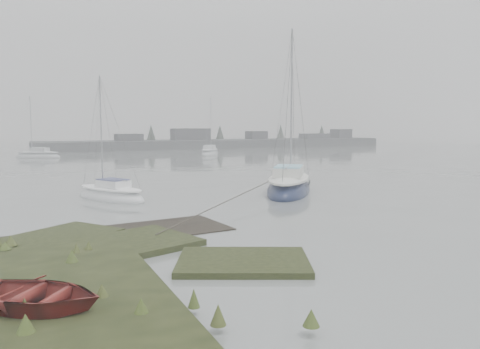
# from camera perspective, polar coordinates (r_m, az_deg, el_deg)

# --- Properties ---
(ground) EXTENTS (160.00, 160.00, 0.00)m
(ground) POSITION_cam_1_polar(r_m,az_deg,el_deg) (42.07, -18.26, 0.57)
(ground) COLOR slate
(ground) RESTS_ON ground
(far_shoreline) EXTENTS (60.00, 8.00, 4.15)m
(far_shoreline) POSITION_cam_1_polar(r_m,az_deg,el_deg) (80.08, -1.60, 3.91)
(far_shoreline) COLOR #4C4F51
(far_shoreline) RESTS_ON ground
(sailboat_main) EXTENTS (6.03, 7.01, 9.90)m
(sailboat_main) POSITION_cam_1_polar(r_m,az_deg,el_deg) (26.34, 5.98, -1.55)
(sailboat_main) COLOR #121A37
(sailboat_main) RESTS_ON ground
(sailboat_white) EXTENTS (3.69, 4.96, 6.77)m
(sailboat_white) POSITION_cam_1_polar(r_m,az_deg,el_deg) (24.75, -15.47, -2.45)
(sailboat_white) COLOR silver
(sailboat_white) RESTS_ON ground
(sailboat_far_b) EXTENTS (4.72, 5.82, 8.08)m
(sailboat_far_b) POSITION_cam_1_polar(r_m,az_deg,el_deg) (60.59, -3.69, 2.66)
(sailboat_far_b) COLOR silver
(sailboat_far_b) RESTS_ON ground
(sailboat_far_c) EXTENTS (5.57, 4.53, 7.74)m
(sailboat_far_c) POSITION_cam_1_polar(r_m,az_deg,el_deg) (59.38, -23.40, 2.11)
(sailboat_far_c) COLOR #A1A5AA
(sailboat_far_c) RESTS_ON ground
(dinghy) EXTENTS (3.43, 3.28, 0.58)m
(dinghy) POSITION_cam_1_polar(r_m,az_deg,el_deg) (10.10, -23.89, -13.23)
(dinghy) COLOR maroon
(dinghy) RESTS_ON marsh_bank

